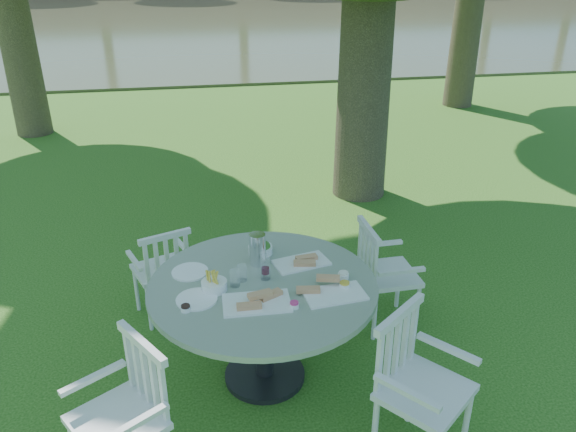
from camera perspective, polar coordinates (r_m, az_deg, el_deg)
The scene contains 8 objects.
ground at distance 4.64m, azimuth 0.46°, elevation -10.60°, with size 140.00×140.00×0.00m, color #1A440E.
table at distance 3.73m, azimuth -2.54°, elevation -8.59°, with size 1.49×1.49×0.77m.
chair_ne at distance 4.39m, azimuth 9.24°, elevation -5.26°, with size 0.42×0.45×0.87m.
chair_nw at distance 4.52m, azimuth -12.47°, elevation -5.13°, with size 0.52×0.50×0.81m.
chair_sw at distance 3.26m, azimuth -15.69°, elevation -17.98°, with size 0.60×0.61×0.89m.
chair_se at distance 3.36m, azimuth 12.47°, elevation -15.53°, with size 0.64×0.64×0.93m.
tableware at distance 3.69m, azimuth -3.13°, elevation -5.72°, with size 1.20×0.85×0.23m.
river at distance 26.84m, azimuth -9.55°, elevation 18.95°, with size 100.00×28.00×0.12m, color #363B23.
Camera 1 is at (-0.73, -3.70, 2.70)m, focal length 35.00 mm.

